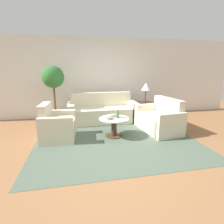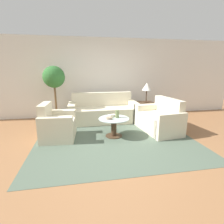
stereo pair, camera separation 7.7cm
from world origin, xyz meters
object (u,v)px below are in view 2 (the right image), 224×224
(bowl, at_px, (109,118))
(book_stack, at_px, (112,116))
(coffee_table, at_px, (114,125))
(potted_plant, at_px, (54,84))
(sofa_main, at_px, (103,112))
(armchair, at_px, (56,127))
(vase, at_px, (117,114))
(loveseat, at_px, (160,120))
(table_lamp, at_px, (147,87))

(bowl, xyz_separation_m, book_stack, (0.10, 0.19, 0.00))
(coffee_table, relative_size, potted_plant, 0.43)
(sofa_main, height_order, armchair, sofa_main)
(coffee_table, relative_size, vase, 3.90)
(armchair, relative_size, loveseat, 0.65)
(armchair, bearing_deg, book_stack, -84.48)
(potted_plant, distance_m, vase, 2.19)
(loveseat, xyz_separation_m, bowl, (-1.41, -0.23, 0.19))
(potted_plant, bearing_deg, book_stack, -40.56)
(book_stack, bearing_deg, vase, -63.06)
(bowl, bearing_deg, armchair, 172.47)
(bowl, distance_m, book_stack, 0.22)
(sofa_main, xyz_separation_m, book_stack, (0.07, -1.15, 0.19))
(loveseat, relative_size, vase, 7.21)
(coffee_table, bearing_deg, sofa_main, 94.13)
(sofa_main, height_order, loveseat, sofa_main)
(armchair, bearing_deg, potted_plant, 10.59)
(table_lamp, xyz_separation_m, book_stack, (-1.32, -1.16, -0.55))
(coffee_table, height_order, book_stack, book_stack)
(armchair, relative_size, potted_plant, 0.52)
(sofa_main, height_order, bowl, sofa_main)
(coffee_table, xyz_separation_m, vase, (0.09, 0.02, 0.26))
(armchair, xyz_separation_m, book_stack, (1.34, 0.03, 0.19))
(sofa_main, xyz_separation_m, table_lamp, (1.40, 0.00, 0.74))
(potted_plant, bearing_deg, coffee_table, -43.04)
(sofa_main, distance_m, bowl, 1.36)
(sofa_main, relative_size, armchair, 2.34)
(table_lamp, height_order, potted_plant, potted_plant)
(sofa_main, bearing_deg, coffee_table, -85.87)
(bowl, bearing_deg, table_lamp, 43.44)
(table_lamp, bearing_deg, book_stack, -138.80)
(sofa_main, distance_m, potted_plant, 1.66)
(armchair, bearing_deg, sofa_main, -42.58)
(coffee_table, distance_m, table_lamp, 1.98)
(potted_plant, bearing_deg, armchair, -83.68)
(potted_plant, bearing_deg, sofa_main, -4.57)
(loveseat, height_order, book_stack, loveseat)
(vase, bearing_deg, book_stack, 134.17)
(sofa_main, relative_size, vase, 11.04)
(potted_plant, bearing_deg, vase, -40.94)
(coffee_table, height_order, potted_plant, potted_plant)
(coffee_table, height_order, table_lamp, table_lamp)
(coffee_table, bearing_deg, table_lamp, 44.72)
(sofa_main, distance_m, table_lamp, 1.58)
(potted_plant, bearing_deg, bowl, -46.65)
(table_lamp, bearing_deg, coffee_table, -135.28)
(table_lamp, xyz_separation_m, vase, (-1.22, -1.27, -0.49))
(sofa_main, height_order, vase, sofa_main)
(coffee_table, relative_size, book_stack, 3.75)
(vase, distance_m, book_stack, 0.17)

